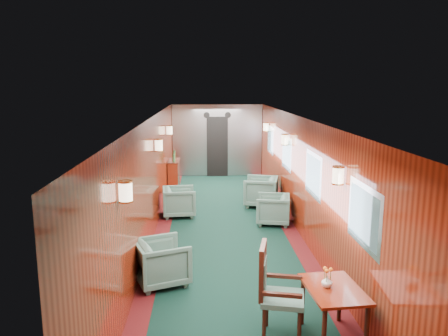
% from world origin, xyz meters
% --- Properties ---
extents(room, '(12.00, 12.10, 2.40)m').
position_xyz_m(room, '(0.00, 0.00, 1.63)').
color(room, black).
rests_on(room, ground).
extents(bulkhead, '(2.98, 0.17, 2.39)m').
position_xyz_m(bulkhead, '(0.00, 5.91, 1.18)').
color(bulkhead, '#9FA1A6').
rests_on(bulkhead, ground).
extents(windows_right, '(0.02, 8.60, 0.80)m').
position_xyz_m(windows_right, '(1.49, 0.25, 1.45)').
color(windows_right, '#B6B8BD').
rests_on(windows_right, ground).
extents(wall_sconces, '(2.97, 7.97, 0.25)m').
position_xyz_m(wall_sconces, '(0.00, 0.57, 1.79)').
color(wall_sconces, '#FFEEC6').
rests_on(wall_sconces, ground).
extents(dining_table, '(0.70, 0.94, 0.67)m').
position_xyz_m(dining_table, '(1.06, -3.81, 0.56)').
color(dining_table, maroon).
rests_on(dining_table, ground).
extents(side_chair, '(0.62, 0.64, 1.17)m').
position_xyz_m(side_chair, '(0.36, -3.70, 0.64)').
color(side_chair, '#1C433D').
rests_on(side_chair, ground).
extents(credenza, '(0.30, 0.97, 1.14)m').
position_xyz_m(credenza, '(-1.34, 4.02, 0.45)').
color(credenza, maroon).
rests_on(credenza, ground).
extents(flower_vase, '(0.13, 0.13, 0.14)m').
position_xyz_m(flower_vase, '(0.98, -3.79, 0.74)').
color(flower_vase, silver).
rests_on(flower_vase, dining_table).
extents(armchair_left_near, '(0.99, 0.98, 0.70)m').
position_xyz_m(armchair_left_near, '(-1.13, -2.19, 0.35)').
color(armchair_left_near, '#1C433D').
rests_on(armchair_left_near, ground).
extents(armchair_left_far, '(0.82, 0.80, 0.69)m').
position_xyz_m(armchair_left_far, '(-1.04, 1.34, 0.34)').
color(armchair_left_far, '#1C433D').
rests_on(armchair_left_far, ground).
extents(armchair_right_near, '(0.84, 0.83, 0.66)m').
position_xyz_m(armchair_right_near, '(1.05, 0.65, 0.33)').
color(armchair_right_near, '#1C433D').
rests_on(armchair_right_near, ground).
extents(armchair_right_far, '(0.99, 0.97, 0.75)m').
position_xyz_m(armchair_right_far, '(0.97, 2.12, 0.38)').
color(armchair_right_far, '#1C433D').
rests_on(armchair_right_far, ground).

